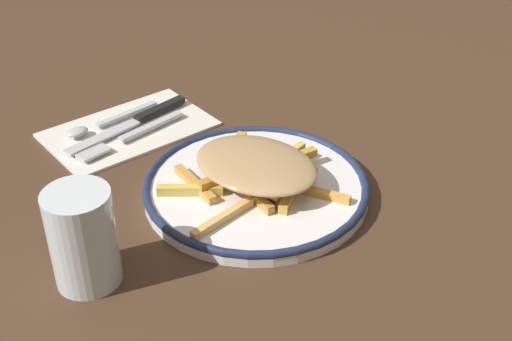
% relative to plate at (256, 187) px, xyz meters
% --- Properties ---
extents(ground_plane, '(2.60, 2.60, 0.00)m').
position_rel_plate_xyz_m(ground_plane, '(0.00, 0.00, -0.01)').
color(ground_plane, '#462F1F').
extents(plate, '(0.28, 0.28, 0.02)m').
position_rel_plate_xyz_m(plate, '(0.00, 0.00, 0.00)').
color(plate, white).
rests_on(plate, ground_plane).
extents(fries_heap, '(0.20, 0.22, 0.04)m').
position_rel_plate_xyz_m(fries_heap, '(-0.00, 0.00, 0.03)').
color(fries_heap, '#D2853A').
rests_on(fries_heap, plate).
extents(napkin, '(0.15, 0.24, 0.01)m').
position_rel_plate_xyz_m(napkin, '(0.24, 0.03, -0.01)').
color(napkin, silver).
rests_on(napkin, ground_plane).
extents(fork, '(0.03, 0.18, 0.01)m').
position_rel_plate_xyz_m(fork, '(0.21, 0.05, -0.00)').
color(fork, silver).
rests_on(fork, napkin).
extents(knife, '(0.04, 0.21, 0.01)m').
position_rel_plate_xyz_m(knife, '(0.24, 0.02, 0.00)').
color(knife, black).
rests_on(knife, napkin).
extents(spoon, '(0.02, 0.15, 0.01)m').
position_rel_plate_xyz_m(spoon, '(0.27, 0.07, 0.00)').
color(spoon, silver).
rests_on(spoon, napkin).
extents(water_glass, '(0.07, 0.07, 0.11)m').
position_rel_plate_xyz_m(water_glass, '(-0.00, 0.24, 0.04)').
color(water_glass, silver).
rests_on(water_glass, ground_plane).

